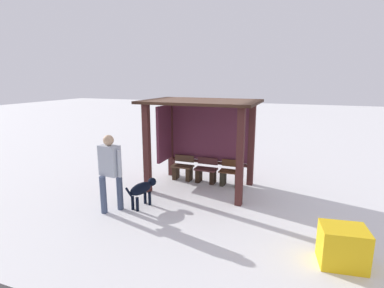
% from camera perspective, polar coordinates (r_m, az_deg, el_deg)
% --- Properties ---
extents(ground_plane, '(60.00, 60.00, 0.00)m').
position_cam_1_polar(ground_plane, '(8.35, 1.66, -8.35)').
color(ground_plane, silver).
extents(bus_shelter, '(2.95, 2.01, 2.41)m').
position_cam_1_polar(bus_shelter, '(8.17, 1.48, 3.69)').
color(bus_shelter, '#462120').
rests_on(bus_shelter, ground).
extents(bench_left_inside, '(0.63, 0.35, 0.72)m').
position_cam_1_polar(bench_left_inside, '(8.92, -1.79, -4.99)').
color(bench_left_inside, '#4E3625').
rests_on(bench_left_inside, ground).
extents(bench_center_inside, '(0.63, 0.36, 0.71)m').
position_cam_1_polar(bench_center_inside, '(8.68, 2.70, -5.53)').
color(bench_center_inside, '#4B2627').
rests_on(bench_center_inside, ground).
extents(bench_right_inside, '(0.63, 0.38, 0.71)m').
position_cam_1_polar(bench_right_inside, '(8.49, 7.43, -6.07)').
color(bench_right_inside, '#522F1B').
rests_on(bench_right_inside, ground).
extents(person_walking, '(0.64, 0.45, 1.77)m').
position_cam_1_polar(person_walking, '(6.85, -15.41, -4.27)').
color(person_walking, '#A8B0BE').
rests_on(person_walking, ground).
extents(dog, '(0.39, 0.94, 0.62)m').
position_cam_1_polar(dog, '(7.13, -9.46, -8.49)').
color(dog, black).
rests_on(dog, ground).
extents(grit_bin, '(0.77, 0.65, 0.65)m').
position_cam_1_polar(grit_bin, '(5.61, 26.88, -17.06)').
color(grit_bin, yellow).
rests_on(grit_bin, ground).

